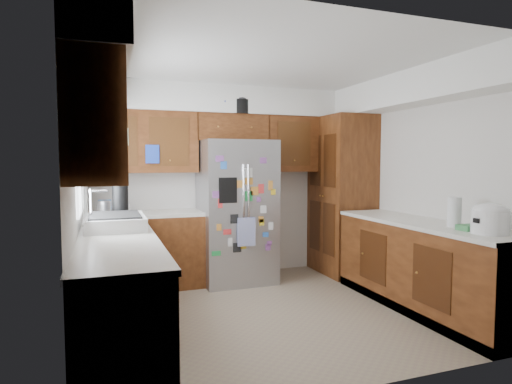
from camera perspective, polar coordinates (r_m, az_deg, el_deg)
floor at (r=4.55m, az=2.03°, el=-15.62°), size 3.60×3.60×0.00m
room_shell at (r=4.60m, az=-0.83°, el=7.65°), size 3.64×3.24×2.52m
left_counter_run at (r=4.17m, az=-16.13°, el=-11.47°), size 1.36×3.20×0.92m
right_counter_run at (r=4.80m, az=21.40°, el=-9.62°), size 0.63×2.25×0.92m
pantry at (r=6.01m, az=11.34°, el=-0.41°), size 0.60×0.90×2.15m
fridge at (r=5.46m, az=-2.61°, el=-2.62°), size 0.90×0.79×1.80m
bridge_cabinet at (r=5.66m, az=-3.33°, el=8.51°), size 0.96×0.34×0.35m
fridge_top_items at (r=5.62m, az=-3.23°, el=11.67°), size 0.52×0.31×0.28m
sink_assembly at (r=4.12m, az=-18.26°, el=-3.76°), size 0.52×0.70×0.37m
left_counter_clutter at (r=4.82m, az=-18.11°, el=-1.90°), size 0.35×0.92×0.38m
rice_cooker at (r=4.15m, az=28.75°, el=-3.02°), size 0.31×0.30×0.27m
paper_towel at (r=4.44m, az=24.93°, el=-2.43°), size 0.12×0.12×0.28m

